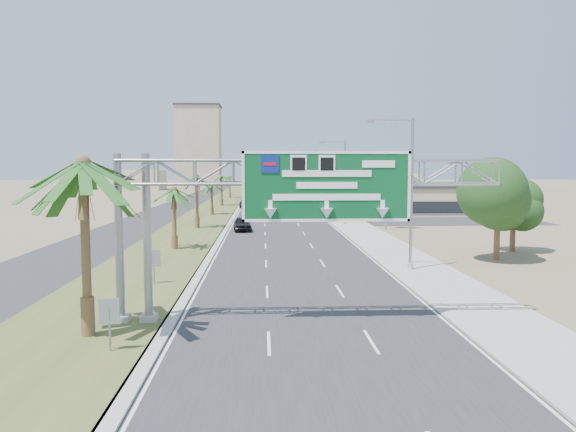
# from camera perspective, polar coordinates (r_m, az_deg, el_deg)

# --- Properties ---
(ground) EXTENTS (600.00, 600.00, 0.00)m
(ground) POSITION_cam_1_polar(r_m,az_deg,el_deg) (15.93, 6.03, -20.36)
(ground) COLOR #8C7A59
(ground) RESTS_ON ground
(road) EXTENTS (12.00, 300.00, 0.02)m
(road) POSITION_cam_1_polar(r_m,az_deg,el_deg) (124.44, -1.54, 1.82)
(road) COLOR #28282B
(road) RESTS_ON ground
(sidewalk_right) EXTENTS (4.00, 300.00, 0.10)m
(sidewalk_right) POSITION_cam_1_polar(r_m,az_deg,el_deg) (124.88, 2.36, 1.85)
(sidewalk_right) COLOR #9E9B93
(sidewalk_right) RESTS_ON ground
(median_grass) EXTENTS (7.00, 300.00, 0.12)m
(median_grass) POSITION_cam_1_polar(r_m,az_deg,el_deg) (124.66, -6.15, 1.82)
(median_grass) COLOR #464F22
(median_grass) RESTS_ON ground
(opposing_road) EXTENTS (8.00, 300.00, 0.02)m
(opposing_road) POSITION_cam_1_polar(r_m,az_deg,el_deg) (125.30, -9.35, 1.78)
(opposing_road) COLOR #28282B
(opposing_road) RESTS_ON ground
(sign_gantry) EXTENTS (16.75, 1.24, 7.50)m
(sign_gantry) POSITION_cam_1_polar(r_m,az_deg,el_deg) (24.20, 0.15, 3.19)
(sign_gantry) COLOR gray
(sign_gantry) RESTS_ON ground
(palm_near) EXTENTS (5.70, 5.70, 8.35)m
(palm_near) POSITION_cam_1_polar(r_m,az_deg,el_deg) (23.31, -20.10, 4.97)
(palm_near) COLOR brown
(palm_near) RESTS_ON ground
(palm_row_b) EXTENTS (3.99, 3.99, 5.95)m
(palm_row_b) POSITION_cam_1_polar(r_m,az_deg,el_deg) (46.84, -11.53, 2.52)
(palm_row_b) COLOR brown
(palm_row_b) RESTS_ON ground
(palm_row_c) EXTENTS (3.99, 3.99, 6.75)m
(palm_row_c) POSITION_cam_1_polar(r_m,az_deg,el_deg) (62.67, -9.27, 3.85)
(palm_row_c) COLOR brown
(palm_row_c) RESTS_ON ground
(palm_row_d) EXTENTS (3.99, 3.99, 5.45)m
(palm_row_d) POSITION_cam_1_polar(r_m,az_deg,el_deg) (80.60, -7.77, 3.21)
(palm_row_d) COLOR brown
(palm_row_d) RESTS_ON ground
(palm_row_e) EXTENTS (3.99, 3.99, 6.15)m
(palm_row_e) POSITION_cam_1_polar(r_m,az_deg,el_deg) (99.52, -6.78, 3.93)
(palm_row_e) COLOR brown
(palm_row_e) RESTS_ON ground
(palm_row_f) EXTENTS (3.99, 3.99, 5.75)m
(palm_row_f) POSITION_cam_1_polar(r_m,az_deg,el_deg) (124.47, -5.94, 3.96)
(palm_row_f) COLOR brown
(palm_row_f) RESTS_ON ground
(streetlight_near) EXTENTS (3.27, 0.44, 10.00)m
(streetlight_near) POSITION_cam_1_polar(r_m,az_deg,el_deg) (37.52, 12.12, 1.62)
(streetlight_near) COLOR gray
(streetlight_near) RESTS_ON ground
(streetlight_mid) EXTENTS (3.27, 0.44, 10.00)m
(streetlight_mid) POSITION_cam_1_polar(r_m,az_deg,el_deg) (66.95, 5.61, 3.12)
(streetlight_mid) COLOR gray
(streetlight_mid) RESTS_ON ground
(streetlight_far) EXTENTS (3.27, 0.44, 10.00)m
(streetlight_far) POSITION_cam_1_polar(r_m,az_deg,el_deg) (102.70, 2.75, 3.77)
(streetlight_far) COLOR gray
(streetlight_far) RESTS_ON ground
(signal_mast) EXTENTS (10.28, 0.71, 8.00)m
(signal_mast) POSITION_cam_1_polar(r_m,az_deg,el_deg) (86.54, 2.33, 3.65)
(signal_mast) COLOR gray
(signal_mast) RESTS_ON ground
(store_building) EXTENTS (18.00, 10.00, 4.00)m
(store_building) POSITION_cam_1_polar(r_m,az_deg,el_deg) (83.94, 14.21, 1.52)
(store_building) COLOR #CCBD8A
(store_building) RESTS_ON ground
(oak_near) EXTENTS (4.50, 4.50, 6.80)m
(oak_near) POSITION_cam_1_polar(r_m,az_deg,el_deg) (43.82, 20.57, 1.66)
(oak_near) COLOR brown
(oak_near) RESTS_ON ground
(oak_far) EXTENTS (3.50, 3.50, 5.60)m
(oak_far) POSITION_cam_1_polar(r_m,az_deg,el_deg) (48.72, 21.95, 1.08)
(oak_far) COLOR brown
(oak_far) RESTS_ON ground
(median_signback_a) EXTENTS (0.75, 0.08, 2.08)m
(median_signback_a) POSITION_cam_1_polar(r_m,az_deg,el_deg) (21.66, -17.69, -9.59)
(median_signback_a) COLOR gray
(median_signback_a) RESTS_ON ground
(median_signback_b) EXTENTS (0.75, 0.08, 2.08)m
(median_signback_b) POSITION_cam_1_polar(r_m,az_deg,el_deg) (33.28, -13.47, -4.44)
(median_signback_b) COLOR gray
(median_signback_b) RESTS_ON ground
(tower_distant) EXTENTS (20.00, 16.00, 35.00)m
(tower_distant) POSITION_cam_1_polar(r_m,az_deg,el_deg) (266.12, -9.06, 7.19)
(tower_distant) COLOR tan
(tower_distant) RESTS_ON ground
(building_distant_left) EXTENTS (24.00, 14.00, 6.00)m
(building_distant_left) POSITION_cam_1_polar(r_m,az_deg,el_deg) (179.45, -16.39, 3.54)
(building_distant_left) COLOR #CCBD8A
(building_distant_left) RESTS_ON ground
(building_distant_right) EXTENTS (20.00, 12.00, 5.00)m
(building_distant_right) POSITION_cam_1_polar(r_m,az_deg,el_deg) (157.62, 9.24, 3.32)
(building_distant_right) COLOR #CCBD8A
(building_distant_right) RESTS_ON ground
(car_left_lane) EXTENTS (2.19, 4.66, 1.54)m
(car_left_lane) POSITION_cam_1_polar(r_m,az_deg,el_deg) (60.38, -4.67, -0.80)
(car_left_lane) COLOR black
(car_left_lane) RESTS_ON ground
(car_mid_lane) EXTENTS (1.45, 4.14, 1.36)m
(car_mid_lane) POSITION_cam_1_polar(r_m,az_deg,el_deg) (74.74, -2.01, 0.25)
(car_mid_lane) COLOR maroon
(car_mid_lane) RESTS_ON ground
(car_right_lane) EXTENTS (2.66, 5.41, 1.48)m
(car_right_lane) POSITION_cam_1_polar(r_m,az_deg,el_deg) (79.51, 1.59, 0.58)
(car_right_lane) COLOR gray
(car_right_lane) RESTS_ON ground
(car_far) EXTENTS (2.15, 5.04, 1.45)m
(car_far) POSITION_cam_1_polar(r_m,az_deg,el_deg) (95.03, -4.36, 1.27)
(car_far) COLOR black
(car_far) RESTS_ON ground
(pole_sign_red_near) EXTENTS (2.38, 1.02, 8.57)m
(pole_sign_red_near) POSITION_cam_1_polar(r_m,az_deg,el_deg) (61.85, 9.98, 4.79)
(pole_sign_red_near) COLOR gray
(pole_sign_red_near) RESTS_ON ground
(pole_sign_blue) EXTENTS (1.94, 1.11, 8.22)m
(pole_sign_blue) POSITION_cam_1_polar(r_m,az_deg,el_deg) (73.93, 9.33, 4.38)
(pole_sign_blue) COLOR gray
(pole_sign_blue) RESTS_ON ground
(pole_sign_red_far) EXTENTS (2.18, 0.97, 8.16)m
(pole_sign_red_far) POSITION_cam_1_polar(r_m,az_deg,el_deg) (101.33, 3.80, 4.73)
(pole_sign_red_far) COLOR gray
(pole_sign_red_far) RESTS_ON ground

